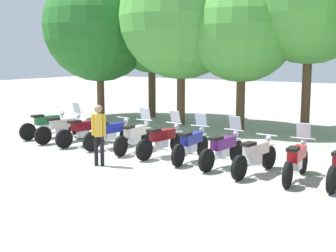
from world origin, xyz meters
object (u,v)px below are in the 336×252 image
(motorcycle_7, at_px, (223,148))
(tree_2, at_px, (181,17))
(motorcycle_1, at_px, (63,127))
(tree_3, at_px, (242,27))
(motorcycle_6, at_px, (191,144))
(motorcycle_9, at_px, (296,160))
(tree_1, at_px, (152,30))
(motorcycle_3, at_px, (111,133))
(motorcycle_2, at_px, (84,131))
(motorcycle_0, at_px, (47,124))
(motorcycle_4, at_px, (135,136))
(motorcycle_5, at_px, (162,140))
(person_0, at_px, (99,130))
(motorcycle_8, at_px, (255,155))
(tree_0, at_px, (99,26))

(motorcycle_7, height_order, tree_2, tree_2)
(motorcycle_1, height_order, tree_3, tree_3)
(motorcycle_6, bearing_deg, motorcycle_9, -99.86)
(motorcycle_1, xyz_separation_m, tree_1, (-1.25, 7.24, 3.78))
(motorcycle_1, distance_m, motorcycle_3, 2.17)
(motorcycle_3, relative_size, motorcycle_7, 0.99)
(motorcycle_2, height_order, motorcycle_3, same)
(motorcycle_7, height_order, motorcycle_9, same)
(motorcycle_0, xyz_separation_m, tree_3, (5.20, 5.85, 3.72))
(motorcycle_4, xyz_separation_m, motorcycle_5, (1.09, -0.05, 0.00))
(motorcycle_5, bearing_deg, motorcycle_7, -87.70)
(motorcycle_5, bearing_deg, motorcycle_0, 94.21)
(motorcycle_1, distance_m, tree_2, 7.26)
(motorcycle_0, xyz_separation_m, motorcycle_6, (6.51, -0.30, 0.01))
(tree_2, bearing_deg, motorcycle_3, -82.11)
(tree_2, bearing_deg, motorcycle_0, -114.06)
(motorcycle_0, distance_m, tree_3, 8.66)
(motorcycle_4, distance_m, motorcycle_5, 1.10)
(motorcycle_6, xyz_separation_m, tree_2, (-4.04, 5.83, 4.20))
(motorcycle_5, xyz_separation_m, person_0, (-0.76, -2.03, 0.50))
(motorcycle_8, relative_size, person_0, 1.26)
(motorcycle_2, relative_size, motorcycle_4, 0.99)
(motorcycle_3, xyz_separation_m, tree_2, (-0.79, 5.68, 4.21))
(motorcycle_5, bearing_deg, motorcycle_2, 97.66)
(motorcycle_4, bearing_deg, tree_2, 13.48)
(motorcycle_4, height_order, tree_3, tree_3)
(tree_2, bearing_deg, tree_0, -177.58)
(motorcycle_9, height_order, tree_2, tree_2)
(motorcycle_9, bearing_deg, motorcycle_8, 87.25)
(tree_0, relative_size, tree_3, 1.11)
(motorcycle_7, bearing_deg, motorcycle_8, -99.21)
(motorcycle_4, distance_m, tree_0, 9.35)
(person_0, distance_m, tree_3, 8.74)
(motorcycle_6, height_order, motorcycle_7, same)
(motorcycle_2, distance_m, motorcycle_8, 6.53)
(motorcycle_2, bearing_deg, tree_3, -16.24)
(motorcycle_2, xyz_separation_m, motorcycle_3, (1.09, 0.15, 0.00))
(motorcycle_3, distance_m, person_0, 2.61)
(motorcycle_0, bearing_deg, motorcycle_5, -82.30)
(motorcycle_2, distance_m, tree_0, 8.10)
(motorcycle_0, bearing_deg, tree_1, 11.50)
(motorcycle_3, bearing_deg, motorcycle_9, -85.29)
(motorcycle_0, distance_m, person_0, 5.22)
(motorcycle_1, relative_size, tree_3, 0.33)
(motorcycle_9, height_order, tree_1, tree_1)
(motorcycle_5, distance_m, person_0, 2.23)
(motorcycle_0, bearing_deg, motorcycle_9, -83.60)
(tree_3, bearing_deg, tree_0, -176.04)
(motorcycle_3, xyz_separation_m, motorcycle_6, (3.25, -0.15, 0.01))
(motorcycle_5, distance_m, motorcycle_7, 2.18)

